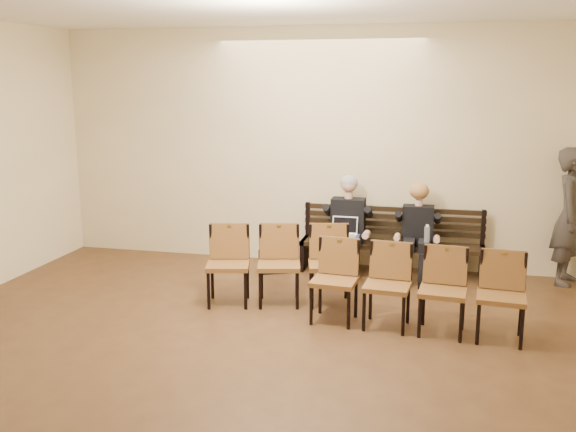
# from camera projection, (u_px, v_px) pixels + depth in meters

# --- Properties ---
(ground) EXTENTS (10.00, 10.00, 0.00)m
(ground) POSITION_uv_depth(u_px,v_px,m) (201.00, 431.00, 5.07)
(ground) COLOR brown
(ground) RESTS_ON ground
(room_walls) EXTENTS (8.02, 10.01, 3.51)m
(room_walls) POSITION_uv_depth(u_px,v_px,m) (226.00, 103.00, 5.30)
(room_walls) COLOR beige
(room_walls) RESTS_ON ground
(bench) EXTENTS (2.60, 0.90, 0.45)m
(bench) POSITION_uv_depth(u_px,v_px,m) (391.00, 258.00, 9.20)
(bench) COLOR black
(bench) RESTS_ON ground
(seated_man) EXTENTS (0.59, 0.82, 1.42)m
(seated_man) POSITION_uv_depth(u_px,v_px,m) (347.00, 225.00, 9.13)
(seated_man) COLOR black
(seated_man) RESTS_ON ground
(seated_woman) EXTENTS (0.53, 0.74, 1.24)m
(seated_woman) POSITION_uv_depth(u_px,v_px,m) (417.00, 235.00, 8.92)
(seated_woman) COLOR black
(seated_woman) RESTS_ON ground
(laptop) EXTENTS (0.36, 0.29, 0.26)m
(laptop) POSITION_uv_depth(u_px,v_px,m) (343.00, 237.00, 8.94)
(laptop) COLOR silver
(laptop) RESTS_ON bench
(water_bottle) EXTENTS (0.08, 0.08, 0.25)m
(water_bottle) POSITION_uv_depth(u_px,v_px,m) (427.00, 243.00, 8.66)
(water_bottle) COLOR silver
(water_bottle) RESTS_ON bench
(bag) EXTENTS (0.49, 0.43, 0.30)m
(bag) POSITION_uv_depth(u_px,v_px,m) (274.00, 262.00, 9.30)
(bag) COLOR black
(bag) RESTS_ON ground
(passerby) EXTENTS (0.74, 0.91, 2.14)m
(passerby) POSITION_uv_depth(u_px,v_px,m) (572.00, 206.00, 8.59)
(passerby) COLOR #38322D
(passerby) RESTS_ON ground
(chair_row_front) EXTENTS (1.84, 0.93, 0.98)m
(chair_row_front) POSITION_uv_depth(u_px,v_px,m) (279.00, 266.00, 7.89)
(chair_row_front) COLOR brown
(chair_row_front) RESTS_ON ground
(chair_row_back) EXTENTS (2.35, 0.70, 0.95)m
(chair_row_back) POSITION_uv_depth(u_px,v_px,m) (414.00, 289.00, 7.04)
(chair_row_back) COLOR brown
(chair_row_back) RESTS_ON ground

